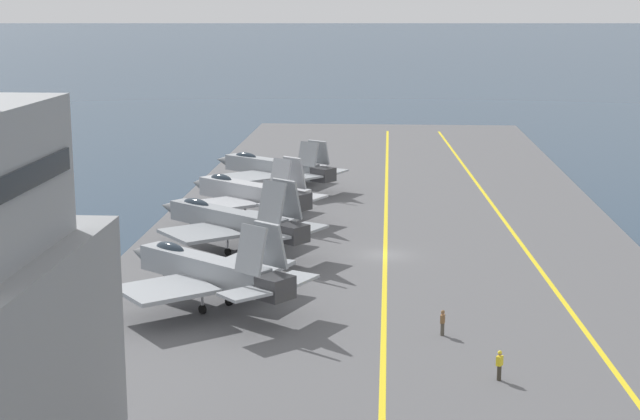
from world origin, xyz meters
TOP-DOWN VIEW (x-y plane):
  - ground_plane at (0.00, 0.00)m, footprint 2000.00×2000.00m
  - carrier_deck at (0.00, 0.00)m, footprint 175.16×42.77m
  - deck_stripe_foul_line at (0.00, -11.76)m, footprint 157.49×7.59m
  - deck_stripe_centerline at (0.00, 0.00)m, footprint 157.64×0.36m
  - parked_jet_nearest at (-14.92, 11.85)m, footprint 13.46×14.46m
  - parked_jet_second at (0.25, 12.69)m, footprint 13.78×15.75m
  - parked_jet_third at (13.08, 13.08)m, footprint 13.61×14.54m
  - parked_jet_fourth at (28.85, 12.50)m, footprint 14.05×16.11m
  - crew_yellow_vest at (-26.72, -6.31)m, footprint 0.46×0.43m
  - crew_brown_vest at (-19.55, -3.62)m, footprint 0.42×0.33m

SIDE VIEW (x-z plane):
  - ground_plane at x=0.00m, z-range 0.00..0.00m
  - carrier_deck at x=0.00m, z-range 0.00..0.40m
  - deck_stripe_foul_line at x=0.00m, z-range 0.40..0.41m
  - deck_stripe_centerline at x=0.00m, z-range 0.40..0.41m
  - crew_brown_vest at x=-19.55m, z-range 0.48..2.12m
  - crew_yellow_vest at x=-26.72m, z-range 0.48..2.19m
  - parked_jet_fourth at x=28.85m, z-range -0.22..5.50m
  - parked_jet_third at x=13.08m, z-range -0.32..6.05m
  - parked_jet_nearest at x=-14.92m, z-range -0.26..6.29m
  - parked_jet_second at x=0.25m, z-range -0.27..6.39m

